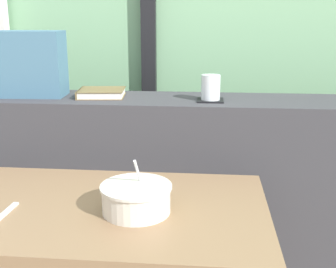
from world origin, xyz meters
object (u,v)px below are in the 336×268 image
Objects in this scene: coaster_square at (210,100)px; throw_pillow at (24,64)px; closed_book at (101,93)px; soup_bowl at (136,199)px; breakfast_table at (90,242)px; fork_utensil at (2,216)px; juice_glass at (211,88)px.

throw_pillow is at bearing 177.18° from coaster_square.
closed_book is 0.98× the size of soup_bowl.
throw_pillow is at bearing -177.93° from closed_book.
closed_book is (-0.09, 0.57, 0.35)m from breakfast_table.
breakfast_table is at bearing 169.00° from soup_bowl.
breakfast_table is 6.17× the size of fork_utensil.
coaster_square is at bearing -6.23° from closed_book.
coaster_square is at bearing 50.26° from fork_utensil.
breakfast_table is 0.27m from fork_utensil.
closed_book reaches higher than breakfast_table.
coaster_square is at bearing 55.94° from breakfast_table.
breakfast_table is 0.83m from throw_pillow.
juice_glass is 0.48× the size of closed_book.
throw_pillow is 0.76m from fork_utensil.
throw_pillow is (-0.75, 0.04, 0.08)m from juice_glass.
coaster_square is 0.59× the size of fork_utensil.
closed_book is (-0.44, 0.05, 0.01)m from coaster_square.
coaster_square is 0.05m from juice_glass.
throw_pillow reaches higher than soup_bowl.
soup_bowl is at bearing 13.40° from fork_utensil.
soup_bowl is (0.15, -0.03, 0.16)m from breakfast_table.
breakfast_table is 3.28× the size of throw_pillow.
closed_book reaches higher than coaster_square.
closed_book is 0.67m from soup_bowl.
juice_glass is 0.47× the size of soup_bowl.
coaster_square is (0.35, 0.52, 0.34)m from breakfast_table.
fork_utensil is at bearing -132.55° from juice_glass.
soup_bowl is at bearing -110.24° from coaster_square.
coaster_square is 0.86m from fork_utensil.
coaster_square reaches higher than soup_bowl.
juice_glass is (0.00, 0.00, 0.05)m from coaster_square.
closed_book is at bearing 173.77° from coaster_square.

